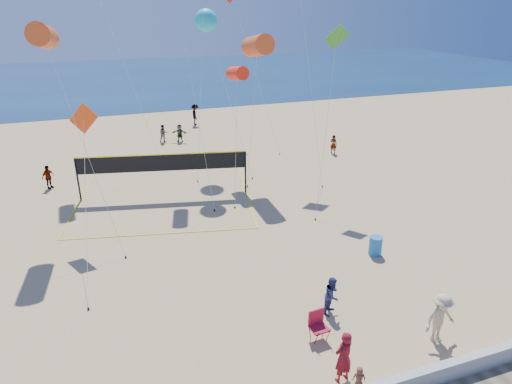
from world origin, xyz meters
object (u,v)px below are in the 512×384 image
object	(u,v)px
woman	(343,357)
trash_barrel	(375,246)
volleyball_net	(163,167)
camp_chair	(318,323)

from	to	relation	value
woman	trash_barrel	bearing A→B (deg)	-143.36
trash_barrel	volleyball_net	bearing A→B (deg)	128.79
woman	trash_barrel	xyz separation A→B (m)	(5.23, 6.21, -0.45)
woman	camp_chair	bearing A→B (deg)	-107.20
woman	trash_barrel	distance (m)	8.13
trash_barrel	woman	bearing A→B (deg)	-130.11
woman	trash_barrel	world-z (taller)	woman
woman	volleyball_net	size ratio (longest dim) A/B	0.15
woman	camp_chair	world-z (taller)	woman
woman	volleyball_net	distance (m)	16.53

